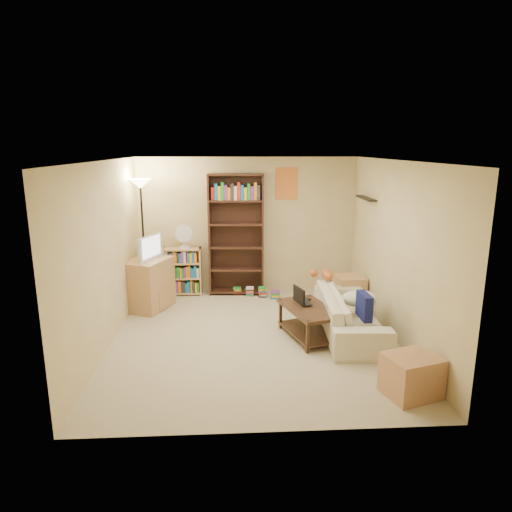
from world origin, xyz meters
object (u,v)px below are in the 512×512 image
short_bookshelf (183,271)px  floor_lamp (141,205)px  sofa (350,313)px  tabby_cat (325,274)px  coffee_table (309,318)px  tv_stand (149,284)px  end_cabinet (412,376)px  television (147,247)px  side_table (350,291)px  desk_fan (184,236)px  mug (329,308)px  laptop (308,302)px  tall_bookshelf (236,232)px

short_bookshelf → floor_lamp: bearing=-144.4°
sofa → short_bookshelf: size_ratio=2.35×
tabby_cat → coffee_table: tabby_cat is taller
tv_stand → floor_lamp: size_ratio=0.39×
coffee_table → end_cabinet: (0.86, -1.61, -0.07)m
tabby_cat → floor_lamp: floor_lamp is taller
television → side_table: television is taller
television → side_table: size_ratio=1.33×
desk_fan → television: bearing=-128.8°
desk_fan → mug: bearing=-45.4°
laptop → tall_bookshelf: bearing=18.9°
coffee_table → laptop: size_ratio=3.22×
tall_bookshelf → floor_lamp: bearing=-161.0°
mug → sofa: bearing=40.0°
coffee_table → floor_lamp: floor_lamp is taller
tv_stand → side_table: tv_stand is taller
television → short_bookshelf: size_ratio=0.80×
tall_bookshelf → floor_lamp: size_ratio=1.03×
tall_bookshelf → floor_lamp: (-1.59, -0.44, 0.55)m
mug → tall_bookshelf: (-1.24, 2.27, 0.66)m
tv_stand → end_cabinet: bearing=-19.4°
laptop → floor_lamp: 3.24m
mug → tall_bookshelf: tall_bookshelf is taller
floor_lamp → tall_bookshelf: bearing=15.5°
tv_stand → floor_lamp: bearing=131.9°
desk_fan → tv_stand: bearing=-128.8°
laptop → mug: mug is taller
coffee_table → tv_stand: 2.84m
floor_lamp → side_table: (3.52, -0.35, -1.46)m
tabby_cat → side_table: 0.75m
coffee_table → short_bookshelf: (-1.99, 2.10, 0.14)m
television → end_cabinet: bearing=-109.4°
tv_stand → short_bookshelf: size_ratio=0.97×
sofa → floor_lamp: floor_lamp is taller
mug → floor_lamp: (-2.83, 1.82, 1.21)m
mug → tv_stand: bearing=150.5°
sofa → laptop: size_ratio=5.74×
television → coffee_table: bearing=-96.7°
short_bookshelf → tv_stand: bearing=-125.4°
mug → tv_stand: tv_stand is taller
tall_bookshelf → desk_fan: (-0.95, -0.04, -0.06)m
sofa → tv_stand: (-3.12, 1.22, 0.13)m
tall_bookshelf → side_table: (1.93, -0.79, -0.91)m
tabby_cat → end_cabinet: bearing=-80.0°
short_bookshelf → tabby_cat: bearing=-26.5°
laptop → side_table: bearing=-48.1°
tv_stand → desk_fan: size_ratio=1.95×
tall_bookshelf → desk_fan: 0.95m
side_table → tabby_cat: bearing=-145.3°
side_table → end_cabinet: side_table is taller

